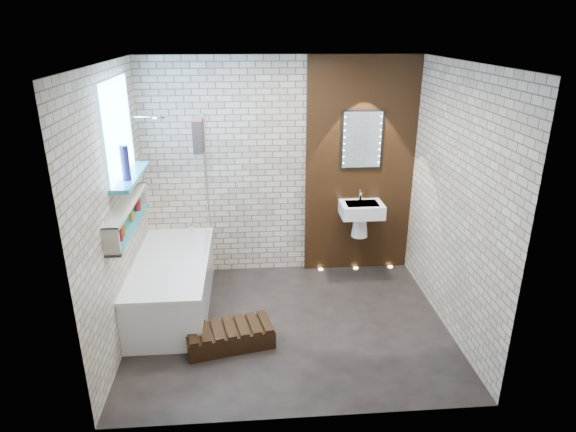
{
  "coord_description": "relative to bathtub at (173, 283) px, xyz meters",
  "views": [
    {
      "loc": [
        -0.36,
        -4.37,
        2.9
      ],
      "look_at": [
        0.0,
        0.15,
        1.15
      ],
      "focal_mm": 30.98,
      "sensor_mm": 36.0,
      "label": 1
    }
  ],
  "objects": [
    {
      "name": "ground",
      "position": [
        1.22,
        -0.45,
        -0.29
      ],
      "size": [
        3.2,
        3.2,
        0.0
      ],
      "primitive_type": "plane",
      "color": "black",
      "rests_on": "ground"
    },
    {
      "name": "room_shell",
      "position": [
        1.22,
        -0.45,
        1.01
      ],
      "size": [
        3.24,
        3.2,
        2.6
      ],
      "color": "#A19380",
      "rests_on": "ground"
    },
    {
      "name": "walnut_panel",
      "position": [
        2.17,
        0.82,
        1.01
      ],
      "size": [
        1.3,
        0.06,
        2.6
      ],
      "primitive_type": "cube",
      "color": "black",
      "rests_on": "ground"
    },
    {
      "name": "clerestory_window",
      "position": [
        -0.34,
        -0.1,
        1.61
      ],
      "size": [
        0.18,
        1.0,
        0.94
      ],
      "color": "#7FADE0",
      "rests_on": "room_shell"
    },
    {
      "name": "display_niche",
      "position": [
        -0.31,
        -0.3,
        0.91
      ],
      "size": [
        0.14,
        1.3,
        0.26
      ],
      "color": "teal",
      "rests_on": "room_shell"
    },
    {
      "name": "bathtub",
      "position": [
        0.0,
        0.0,
        0.0
      ],
      "size": [
        0.79,
        1.74,
        0.7
      ],
      "color": "white",
      "rests_on": "ground"
    },
    {
      "name": "bath_screen",
      "position": [
        0.35,
        0.44,
        0.99
      ],
      "size": [
        0.01,
        0.78,
        1.4
      ],
      "primitive_type": "cube",
      "color": "white",
      "rests_on": "bathtub"
    },
    {
      "name": "towel",
      "position": [
        0.35,
        0.22,
        1.56
      ],
      "size": [
        0.1,
        0.25,
        0.33
      ],
      "primitive_type": "cube",
      "color": "black",
      "rests_on": "bath_screen"
    },
    {
      "name": "shower_head",
      "position": [
        -0.08,
        0.5,
        1.71
      ],
      "size": [
        0.18,
        0.18,
        0.02
      ],
      "primitive_type": "cylinder",
      "color": "silver",
      "rests_on": "room_shell"
    },
    {
      "name": "washbasin",
      "position": [
        2.17,
        0.62,
        0.5
      ],
      "size": [
        0.5,
        0.36,
        0.58
      ],
      "color": "white",
      "rests_on": "walnut_panel"
    },
    {
      "name": "led_mirror",
      "position": [
        2.17,
        0.78,
        1.36
      ],
      "size": [
        0.5,
        0.02,
        0.7
      ],
      "color": "black",
      "rests_on": "walnut_panel"
    },
    {
      "name": "walnut_step",
      "position": [
        0.62,
        -0.75,
        -0.2
      ],
      "size": [
        0.88,
        0.53,
        0.18
      ],
      "primitive_type": "cube",
      "rotation": [
        0.0,
        0.0,
        0.21
      ],
      "color": "black",
      "rests_on": "ground"
    },
    {
      "name": "niche_bottles",
      "position": [
        -0.31,
        -0.2,
        0.88
      ],
      "size": [
        0.07,
        0.84,
        0.17
      ],
      "color": "#936516",
      "rests_on": "display_niche"
    },
    {
      "name": "sill_vases",
      "position": [
        -0.28,
        -0.29,
        1.42
      ],
      "size": [
        0.08,
        0.08,
        0.33
      ],
      "color": "#15153B",
      "rests_on": "clerestory_window"
    },
    {
      "name": "floor_uplights",
      "position": [
        2.17,
        0.75,
        -0.29
      ],
      "size": [
        0.96,
        0.06,
        0.01
      ],
      "color": "#FFD899",
      "rests_on": "ground"
    }
  ]
}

